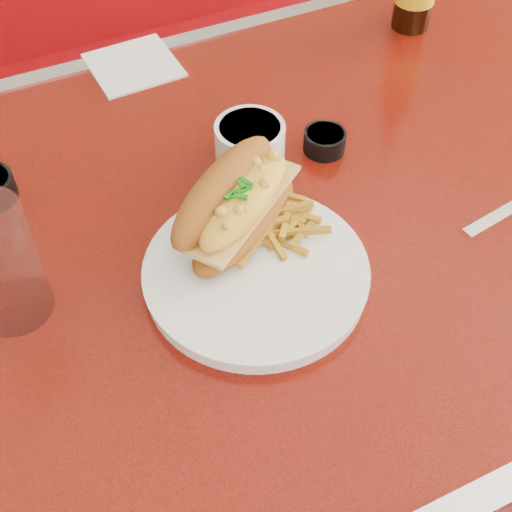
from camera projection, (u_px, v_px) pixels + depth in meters
name	position (u px, v px, depth m)	size (l,w,h in m)	color
ground	(274.00, 472.00, 1.46)	(8.00, 8.00, 0.00)	beige
diner_table	(283.00, 289.00, 1.00)	(1.23, 0.83, 0.77)	red
booth_bench_far	(128.00, 133.00, 1.72)	(1.20, 0.51, 0.90)	maroon
dinner_plate	(256.00, 273.00, 0.80)	(0.25, 0.25, 0.02)	white
mac_hoagie	(237.00, 203.00, 0.80)	(0.22, 0.19, 0.09)	#A5591A
fries_pile	(272.00, 222.00, 0.82)	(0.09, 0.09, 0.03)	gold
fork	(261.00, 221.00, 0.84)	(0.04, 0.14, 0.00)	silver
gravy_ramekin	(250.00, 141.00, 0.92)	(0.09, 0.09, 0.05)	white
sauce_cup_right	(325.00, 140.00, 0.94)	(0.06, 0.06, 0.03)	black
paper_napkin	(134.00, 65.00, 1.07)	(0.12, 0.12, 0.00)	white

